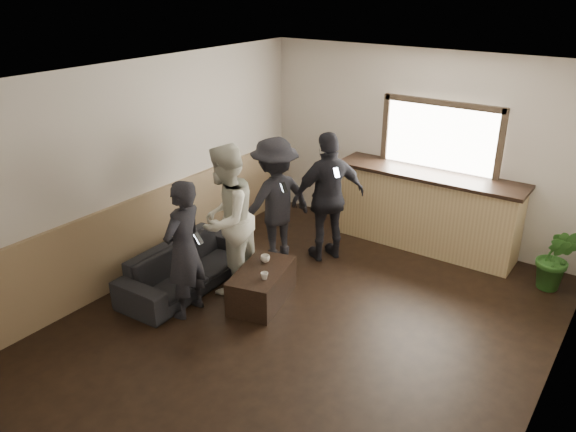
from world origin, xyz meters
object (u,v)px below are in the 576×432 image
Objects in this scene: bar_counter at (427,206)px; coffee_table at (262,285)px; sofa at (187,266)px; person_a at (184,250)px; cup_b at (264,276)px; potted_plant at (557,259)px; cup_a at (265,259)px; person_c at (275,201)px; person_b at (226,219)px; person_d at (329,197)px.

bar_counter is 2.84m from coffee_table.
person_a is (0.45, -0.45, 0.56)m from sofa.
potted_plant is at bearing 42.52° from cup_b.
person_c is (-0.44, 0.81, 0.41)m from cup_a.
person_d is at bearing 143.30° from person_b.
potted_plant is at bearing 39.07° from coffee_table.
person_a is (-3.45, -3.04, 0.39)m from potted_plant.
sofa is at bearing -1.46° from person_c.
coffee_table is 1.10m from person_a.
person_a is at bearing -137.36° from sofa.
person_b is (-0.00, 0.74, 0.11)m from person_a.
person_a is (-0.48, -0.90, 0.36)m from cup_a.
cup_a reaches higher than cup_b.
potted_plant is 0.50× the size of person_c.
person_a is (-0.57, -0.71, 0.62)m from coffee_table.
bar_counter reaches higher than person_c.
person_c is (-0.69, 1.16, 0.41)m from cup_b.
cup_a is at bearing 115.13° from coffee_table.
bar_counter is at bearing 155.44° from person_c.
coffee_table is at bearing 134.97° from person_a.
potted_plant is at bearing 131.08° from person_c.
person_a reaches higher than coffee_table.
coffee_table is 3.72m from potted_plant.
bar_counter is 29.91× the size of cup_b.
potted_plant is at bearing -8.22° from bar_counter.
coffee_table is 0.53× the size of person_d.
bar_counter is at bearing 134.33° from person_b.
person_c is 0.74m from person_d.
person_c is 0.97× the size of person_d.
person_c reaches higher than coffee_table.
cup_b is at bearing -137.48° from potted_plant.
person_a is 0.75m from person_b.
person_b is 0.97m from person_c.
bar_counter is 1.53× the size of person_c.
bar_counter reaches higher than person_d.
person_d is at bearing -33.68° from sofa.
person_a is at bearing 17.98° from person_d.
person_d reaches higher than cup_a.
person_c reaches higher than cup_b.
cup_b is at bearing -87.50° from sofa.
cup_a is (-0.09, 0.19, 0.26)m from coffee_table.
person_c is (-3.41, -1.33, 0.44)m from potted_plant.
cup_b is (0.25, -0.35, -0.00)m from cup_a.
person_c is at bearing 172.55° from person_a.
bar_counter is at bearing 171.78° from potted_plant.
sofa is (-2.05, -2.86, -0.36)m from bar_counter.
person_a reaches higher than sofa.
person_d reaches higher than person_c.
coffee_table is at bearing 135.96° from cup_b.
cup_b is at bearing 120.83° from person_a.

